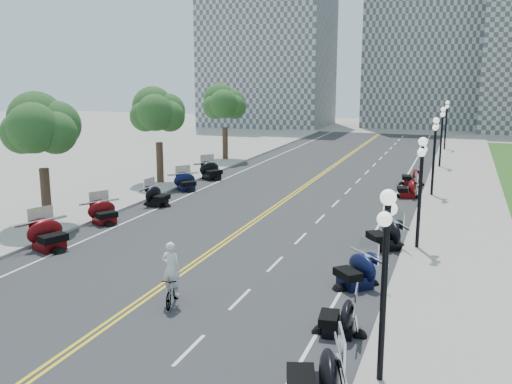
% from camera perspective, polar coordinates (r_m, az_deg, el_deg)
% --- Properties ---
extents(ground, '(160.00, 160.00, 0.00)m').
position_cam_1_polar(ground, '(25.06, -5.11, -6.40)').
color(ground, gray).
extents(road, '(16.00, 90.00, 0.01)m').
position_cam_1_polar(road, '(34.04, 1.98, -1.46)').
color(road, '#333335').
rests_on(road, ground).
extents(centerline_yellow_a, '(0.12, 90.00, 0.00)m').
position_cam_1_polar(centerline_yellow_a, '(34.07, 1.79, -1.43)').
color(centerline_yellow_a, yellow).
rests_on(centerline_yellow_a, road).
extents(centerline_yellow_b, '(0.12, 90.00, 0.00)m').
position_cam_1_polar(centerline_yellow_b, '(34.00, 2.17, -1.47)').
color(centerline_yellow_b, yellow).
rests_on(centerline_yellow_b, road).
extents(edge_line_north, '(0.12, 90.00, 0.00)m').
position_cam_1_polar(edge_line_north, '(32.71, 12.72, -2.29)').
color(edge_line_north, white).
rests_on(edge_line_north, road).
extents(edge_line_south, '(0.12, 90.00, 0.00)m').
position_cam_1_polar(edge_line_south, '(36.46, -7.64, -0.66)').
color(edge_line_south, white).
rests_on(edge_line_south, road).
extents(lane_dash_4, '(0.12, 2.00, 0.00)m').
position_cam_1_polar(lane_dash_4, '(17.10, -6.70, -15.40)').
color(lane_dash_4, white).
rests_on(lane_dash_4, road).
extents(lane_dash_5, '(0.12, 2.00, 0.00)m').
position_cam_1_polar(lane_dash_5, '(20.41, -1.61, -10.65)').
color(lane_dash_5, white).
rests_on(lane_dash_5, road).
extents(lane_dash_6, '(0.12, 2.00, 0.00)m').
position_cam_1_polar(lane_dash_6, '(23.94, 1.91, -7.21)').
color(lane_dash_6, white).
rests_on(lane_dash_6, road).
extents(lane_dash_7, '(0.12, 2.00, 0.00)m').
position_cam_1_polar(lane_dash_7, '(27.59, 4.48, -4.65)').
color(lane_dash_7, white).
rests_on(lane_dash_7, road).
extents(lane_dash_8, '(0.12, 2.00, 0.00)m').
position_cam_1_polar(lane_dash_8, '(31.33, 6.43, -2.68)').
color(lane_dash_8, white).
rests_on(lane_dash_8, road).
extents(lane_dash_9, '(0.12, 2.00, 0.00)m').
position_cam_1_polar(lane_dash_9, '(35.13, 7.96, -1.14)').
color(lane_dash_9, white).
rests_on(lane_dash_9, road).
extents(lane_dash_10, '(0.12, 2.00, 0.00)m').
position_cam_1_polar(lane_dash_10, '(38.97, 9.19, 0.10)').
color(lane_dash_10, white).
rests_on(lane_dash_10, road).
extents(lane_dash_11, '(0.12, 2.00, 0.00)m').
position_cam_1_polar(lane_dash_11, '(42.84, 10.19, 1.12)').
color(lane_dash_11, white).
rests_on(lane_dash_11, road).
extents(lane_dash_12, '(0.12, 2.00, 0.00)m').
position_cam_1_polar(lane_dash_12, '(46.73, 11.03, 1.97)').
color(lane_dash_12, white).
rests_on(lane_dash_12, road).
extents(lane_dash_13, '(0.12, 2.00, 0.00)m').
position_cam_1_polar(lane_dash_13, '(50.63, 11.74, 2.69)').
color(lane_dash_13, white).
rests_on(lane_dash_13, road).
extents(lane_dash_14, '(0.12, 2.00, 0.00)m').
position_cam_1_polar(lane_dash_14, '(54.55, 12.35, 3.30)').
color(lane_dash_14, white).
rests_on(lane_dash_14, road).
extents(lane_dash_15, '(0.12, 2.00, 0.00)m').
position_cam_1_polar(lane_dash_15, '(58.49, 12.88, 3.83)').
color(lane_dash_15, white).
rests_on(lane_dash_15, road).
extents(lane_dash_16, '(0.12, 2.00, 0.00)m').
position_cam_1_polar(lane_dash_16, '(62.43, 13.34, 4.30)').
color(lane_dash_16, white).
rests_on(lane_dash_16, road).
extents(lane_dash_17, '(0.12, 2.00, 0.00)m').
position_cam_1_polar(lane_dash_17, '(66.37, 13.75, 4.71)').
color(lane_dash_17, white).
rests_on(lane_dash_17, road).
extents(lane_dash_18, '(0.12, 2.00, 0.00)m').
position_cam_1_polar(lane_dash_18, '(70.33, 14.11, 5.07)').
color(lane_dash_18, white).
rests_on(lane_dash_18, road).
extents(lane_dash_19, '(0.12, 2.00, 0.00)m').
position_cam_1_polar(lane_dash_19, '(74.28, 14.43, 5.39)').
color(lane_dash_19, white).
rests_on(lane_dash_19, road).
extents(sidewalk_north, '(5.00, 90.00, 0.15)m').
position_cam_1_polar(sidewalk_north, '(32.48, 19.91, -2.69)').
color(sidewalk_north, '#9E9991').
rests_on(sidewalk_north, ground).
extents(sidewalk_south, '(5.00, 90.00, 0.15)m').
position_cam_1_polar(sidewalk_south, '(38.48, -13.07, -0.11)').
color(sidewalk_south, '#9E9991').
rests_on(sidewalk_south, ground).
extents(distant_block_a, '(18.00, 14.00, 26.00)m').
position_cam_1_polar(distant_block_a, '(88.31, 1.27, 15.16)').
color(distant_block_a, gray).
rests_on(distant_block_a, ground).
extents(distant_block_b, '(16.00, 12.00, 30.00)m').
position_cam_1_polar(distant_block_b, '(90.05, 16.51, 15.90)').
color(distant_block_b, gray).
rests_on(distant_block_b, ground).
extents(street_lamp_1, '(0.50, 1.20, 4.90)m').
position_cam_1_polar(street_lamp_1, '(14.59, 12.67, -9.39)').
color(street_lamp_1, black).
rests_on(street_lamp_1, sidewalk_north).
extents(street_lamp_2, '(0.50, 1.20, 4.90)m').
position_cam_1_polar(street_lamp_2, '(26.12, 16.07, -0.17)').
color(street_lamp_2, black).
rests_on(street_lamp_2, sidewalk_north).
extents(street_lamp_3, '(0.50, 1.20, 4.90)m').
position_cam_1_polar(street_lamp_3, '(37.94, 17.36, 3.37)').
color(street_lamp_3, black).
rests_on(street_lamp_3, sidewalk_north).
extents(street_lamp_4, '(0.50, 1.20, 4.90)m').
position_cam_1_polar(street_lamp_4, '(49.85, 18.04, 5.22)').
color(street_lamp_4, black).
rests_on(street_lamp_4, sidewalk_north).
extents(street_lamp_5, '(0.50, 1.20, 4.90)m').
position_cam_1_polar(street_lamp_5, '(61.79, 18.46, 6.35)').
color(street_lamp_5, black).
rests_on(street_lamp_5, sidewalk_north).
extents(tree_2, '(4.80, 4.80, 9.20)m').
position_cam_1_polar(tree_2, '(31.13, -20.68, 5.41)').
color(tree_2, '#235619').
rests_on(tree_2, sidewalk_south).
extents(tree_3, '(4.80, 4.80, 9.20)m').
position_cam_1_polar(tree_3, '(40.97, -9.74, 7.35)').
color(tree_3, '#235619').
rests_on(tree_3, sidewalk_south).
extents(tree_4, '(4.80, 4.80, 9.20)m').
position_cam_1_polar(tree_4, '(51.72, -3.14, 8.38)').
color(tree_4, '#235619').
rests_on(tree_4, sidewalk_south).
extents(motorcycle_n_3, '(2.68, 2.68, 1.49)m').
position_cam_1_polar(motorcycle_n_3, '(14.37, 5.94, -17.68)').
color(motorcycle_n_3, black).
rests_on(motorcycle_n_3, road).
extents(motorcycle_n_4, '(1.97, 1.97, 1.25)m').
position_cam_1_polar(motorcycle_n_4, '(17.82, 8.24, -12.10)').
color(motorcycle_n_4, black).
rests_on(motorcycle_n_4, road).
extents(motorcycle_n_5, '(2.87, 2.87, 1.42)m').
position_cam_1_polar(motorcycle_n_5, '(21.55, 9.91, -7.61)').
color(motorcycle_n_5, black).
rests_on(motorcycle_n_5, road).
extents(motorcycle_n_6, '(2.93, 2.93, 1.49)m').
position_cam_1_polar(motorcycle_n_6, '(26.38, 12.73, -4.03)').
color(motorcycle_n_6, black).
rests_on(motorcycle_n_6, road).
extents(motorcycle_n_9, '(2.24, 2.24, 1.33)m').
position_cam_1_polar(motorcycle_n_9, '(37.61, 14.88, 0.45)').
color(motorcycle_n_9, '#590A0C').
rests_on(motorcycle_n_9, road).
extents(motorcycle_n_10, '(2.22, 2.22, 1.36)m').
position_cam_1_polar(motorcycle_n_10, '(41.94, 15.26, 1.59)').
color(motorcycle_n_10, '#590A0C').
rests_on(motorcycle_n_10, road).
extents(motorcycle_s_5, '(2.84, 2.84, 1.54)m').
position_cam_1_polar(motorcycle_s_5, '(27.23, -20.02, -3.91)').
color(motorcycle_s_5, '#590A0C').
rests_on(motorcycle_s_5, road).
extents(motorcycle_s_6, '(2.67, 2.67, 1.36)m').
position_cam_1_polar(motorcycle_s_6, '(31.06, -14.96, -1.87)').
color(motorcycle_s_6, '#590A0C').
rests_on(motorcycle_s_6, road).
extents(motorcycle_s_7, '(2.06, 2.06, 1.34)m').
position_cam_1_polar(motorcycle_s_7, '(34.55, -9.84, -0.30)').
color(motorcycle_s_7, black).
rests_on(motorcycle_s_7, road).
extents(motorcycle_s_8, '(2.71, 2.71, 1.34)m').
position_cam_1_polar(motorcycle_s_8, '(38.79, -7.01, 1.11)').
color(motorcycle_s_8, black).
rests_on(motorcycle_s_8, road).
extents(motorcycle_s_9, '(2.92, 2.92, 1.48)m').
position_cam_1_polar(motorcycle_s_9, '(42.71, -4.47, 2.23)').
color(motorcycle_s_9, black).
rests_on(motorcycle_s_9, road).
extents(bicycle, '(0.94, 1.80, 1.04)m').
position_cam_1_polar(bicycle, '(20.00, -8.42, -9.69)').
color(bicycle, '#A51414').
rests_on(bicycle, road).
extents(cyclist_rider, '(0.69, 0.45, 1.89)m').
position_cam_1_polar(cyclist_rider, '(19.52, -8.55, -5.67)').
color(cyclist_rider, silver).
rests_on(cyclist_rider, bicycle).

